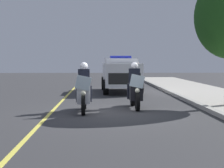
% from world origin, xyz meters
% --- Properties ---
extents(ground_plane, '(80.00, 80.00, 0.00)m').
position_xyz_m(ground_plane, '(0.00, 0.00, 0.00)').
color(ground_plane, '#333335').
extents(curb_strip, '(48.00, 0.24, 0.15)m').
position_xyz_m(curb_strip, '(0.00, 3.36, 0.07)').
color(curb_strip, '#9E9B93').
rests_on(curb_strip, ground).
extents(lane_stripe_center, '(48.00, 0.12, 0.01)m').
position_xyz_m(lane_stripe_center, '(0.00, -2.13, 0.00)').
color(lane_stripe_center, '#E0D14C').
rests_on(lane_stripe_center, ground).
extents(police_motorcycle_lead_left, '(2.14, 0.57, 1.72)m').
position_xyz_m(police_motorcycle_lead_left, '(-0.27, -1.01, 0.70)').
color(police_motorcycle_lead_left, black).
rests_on(police_motorcycle_lead_left, ground).
extents(police_motorcycle_lead_right, '(2.14, 0.57, 1.72)m').
position_xyz_m(police_motorcycle_lead_right, '(-1.15, 0.85, 0.70)').
color(police_motorcycle_lead_right, black).
rests_on(police_motorcycle_lead_right, ground).
extents(police_suv, '(4.95, 2.16, 2.05)m').
position_xyz_m(police_suv, '(-8.01, 0.72, 1.07)').
color(police_suv, silver).
rests_on(police_suv, ground).
extents(cyclist_background, '(1.76, 0.32, 1.69)m').
position_xyz_m(cyclist_background, '(-12.83, 2.17, 0.84)').
color(cyclist_background, black).
rests_on(cyclist_background, ground).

